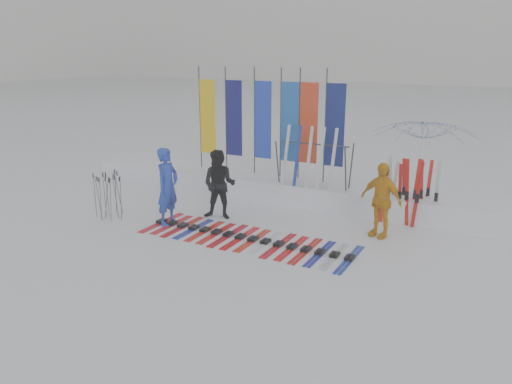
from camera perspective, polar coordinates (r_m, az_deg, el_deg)
The scene contains 11 objects.
ground at distance 11.03m, azimuth -4.87°, elevation -6.88°, with size 120.00×120.00×0.00m, color white.
snow_bank at distance 14.79m, azimuth 4.80°, elevation 0.29°, with size 14.00×1.60×0.60m, color white.
person_blue at distance 12.64m, azimuth -10.07°, elevation 0.60°, with size 0.72×0.47×1.96m, color #1E3AB1.
person_black at distance 12.94m, azimuth -4.21°, elevation 0.84°, with size 0.88×0.69×1.82m, color black.
person_yellow at distance 12.00m, azimuth 14.07°, elevation -0.89°, with size 1.05×0.44×1.78m, color orange.
tent_canopy at distance 14.39m, azimuth 18.38°, elevation 3.08°, with size 2.77×2.83×2.54m, color white.
ski_row at distance 11.69m, azimuth -1.06°, elevation -5.29°, with size 5.15×1.69×0.07m.
pole_cluster at distance 13.58m, azimuth -16.50°, elevation -0.43°, with size 0.82×0.81×1.23m.
feather_flags at distance 14.91m, azimuth 1.63°, elevation 8.10°, with size 4.76×0.14×3.20m.
ski_rack at distance 13.94m, azimuth 6.63°, elevation 3.86°, with size 2.04×0.80×1.23m.
upright_skis at distance 13.33m, azimuth 17.06°, elevation 0.13°, with size 1.35×0.94×1.69m.
Camera 1 is at (5.59, -8.51, 4.25)m, focal length 35.00 mm.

